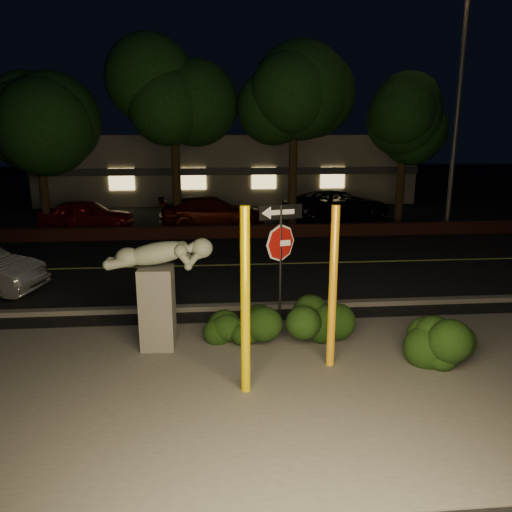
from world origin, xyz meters
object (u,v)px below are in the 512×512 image
at_px(yellow_pole_left, 245,303).
at_px(parked_car_darkred, 212,212).
at_px(yellow_pole_right, 333,288).
at_px(streetlight, 457,80).
at_px(signpost, 281,243).
at_px(parked_car_red, 87,215).
at_px(sculpture, 158,282).
at_px(parked_car_dark, 338,205).

bearing_deg(yellow_pole_left, parked_car_darkred, 91.92).
distance_m(yellow_pole_right, streetlight, 15.97).
distance_m(signpost, parked_car_red, 13.94).
relative_size(sculpture, streetlight, 0.21).
xyz_separation_m(sculpture, streetlight, (11.40, 11.75, 4.90)).
relative_size(signpost, parked_car_darkred, 0.59).
xyz_separation_m(signpost, streetlight, (8.92, 11.22, 4.30)).
xyz_separation_m(yellow_pole_right, streetlight, (8.20, 12.84, 4.78)).
bearing_deg(sculpture, yellow_pole_left, -48.08).
bearing_deg(streetlight, parked_car_red, 152.37).
xyz_separation_m(yellow_pole_right, sculpture, (-3.21, 1.10, -0.12)).
bearing_deg(parked_car_darkred, yellow_pole_right, -179.17).
bearing_deg(sculpture, parked_car_dark, 65.38).
distance_m(yellow_pole_left, sculpture, 2.48).
distance_m(sculpture, parked_car_darkred, 12.99).
bearing_deg(signpost, parked_car_dark, 55.64).
relative_size(yellow_pole_left, streetlight, 0.30).
bearing_deg(streetlight, parked_car_dark, 125.24).
bearing_deg(parked_car_red, sculpture, -160.52).
height_order(yellow_pole_right, sculpture, yellow_pole_right).
distance_m(yellow_pole_right, sculpture, 3.39).
height_order(yellow_pole_left, parked_car_dark, yellow_pole_left).
distance_m(yellow_pole_left, parked_car_dark, 17.08).
relative_size(yellow_pole_right, parked_car_red, 0.76).
bearing_deg(parked_car_dark, sculpture, 137.26).
bearing_deg(sculpture, parked_car_darkred, 87.46).
height_order(yellow_pole_left, sculpture, yellow_pole_left).
bearing_deg(sculpture, signpost, 14.18).
bearing_deg(parked_car_darkred, yellow_pole_left, 174.15).
height_order(parked_car_red, parked_car_darkred, parked_car_darkred).
bearing_deg(yellow_pole_left, parked_car_dark, 70.78).
xyz_separation_m(signpost, parked_car_red, (-6.83, 12.08, -1.30)).
height_order(yellow_pole_left, signpost, yellow_pole_left).
bearing_deg(parked_car_dark, yellow_pole_left, 144.91).
bearing_deg(parked_car_red, streetlight, -92.69).
xyz_separation_m(signpost, parked_car_darkred, (-1.40, 12.41, -1.29)).
distance_m(yellow_pole_left, yellow_pole_right, 1.82).
height_order(sculpture, parked_car_red, sculpture).
relative_size(signpost, parked_car_dark, 0.53).
relative_size(sculpture, parked_car_dark, 0.43).
bearing_deg(yellow_pole_left, sculpture, 129.67).
xyz_separation_m(yellow_pole_left, sculpture, (-1.58, 1.90, -0.19)).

